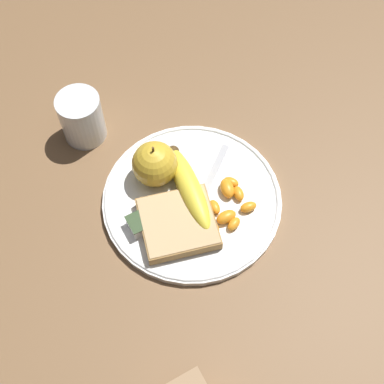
{
  "coord_description": "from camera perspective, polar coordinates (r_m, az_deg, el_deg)",
  "views": [
    {
      "loc": [
        -0.2,
        -0.36,
        0.76
      ],
      "look_at": [
        0.0,
        0.0,
        0.03
      ],
      "focal_mm": 50.0,
      "sensor_mm": 36.0,
      "label": 1
    }
  ],
  "objects": [
    {
      "name": "orange_segment_5",
      "position": [
        0.84,
        6.03,
        -1.6
      ],
      "size": [
        0.03,
        0.02,
        0.02
      ],
      "color": "orange",
      "rests_on": "plate"
    },
    {
      "name": "orange_segment_7",
      "position": [
        0.82,
        2.45,
        -3.62
      ],
      "size": [
        0.02,
        0.03,
        0.02
      ],
      "color": "orange",
      "rests_on": "plate"
    },
    {
      "name": "orange_segment_3",
      "position": [
        0.85,
        4.98,
        -0.16
      ],
      "size": [
        0.02,
        0.03,
        0.01
      ],
      "color": "orange",
      "rests_on": "plate"
    },
    {
      "name": "plate",
      "position": [
        0.85,
        0.0,
        -0.8
      ],
      "size": [
        0.29,
        0.29,
        0.01
      ],
      "color": "white",
      "rests_on": "ground_plane"
    },
    {
      "name": "ground_plane",
      "position": [
        0.86,
        0.0,
        -1.05
      ],
      "size": [
        3.0,
        3.0,
        0.0
      ],
      "primitive_type": "plane",
      "color": "brown"
    },
    {
      "name": "orange_segment_6",
      "position": [
        0.82,
        4.5,
        -3.41
      ],
      "size": [
        0.03,
        0.02,
        0.01
      ],
      "color": "orange",
      "rests_on": "plate"
    },
    {
      "name": "orange_segment_4",
      "position": [
        0.83,
        3.67,
        -2.67
      ],
      "size": [
        0.03,
        0.02,
        0.02
      ],
      "color": "orange",
      "rests_on": "plate"
    },
    {
      "name": "jam_packet",
      "position": [
        0.82,
        -5.36,
        -3.27
      ],
      "size": [
        0.04,
        0.03,
        0.02
      ],
      "color": "white",
      "rests_on": "plate"
    },
    {
      "name": "apple",
      "position": [
        0.84,
        -3.99,
        3.0
      ],
      "size": [
        0.07,
        0.07,
        0.08
      ],
      "color": "gold",
      "rests_on": "plate"
    },
    {
      "name": "bread_slice",
      "position": [
        0.82,
        -1.51,
        -3.36
      ],
      "size": [
        0.14,
        0.13,
        0.02
      ],
      "color": "olive",
      "rests_on": "plate"
    },
    {
      "name": "orange_segment_0",
      "position": [
        0.85,
        3.77,
        0.39
      ],
      "size": [
        0.03,
        0.04,
        0.02
      ],
      "color": "orange",
      "rests_on": "plate"
    },
    {
      "name": "banana",
      "position": [
        0.84,
        -0.36,
        0.55
      ],
      "size": [
        0.06,
        0.17,
        0.04
      ],
      "color": "yellow",
      "rests_on": "plate"
    },
    {
      "name": "fork",
      "position": [
        0.85,
        1.34,
        0.01
      ],
      "size": [
        0.14,
        0.12,
        0.0
      ],
      "rotation": [
        0.0,
        0.0,
        10.1
      ],
      "color": "#B2B2B7",
      "rests_on": "plate"
    },
    {
      "name": "juice_glass",
      "position": [
        0.92,
        -11.66,
        7.67
      ],
      "size": [
        0.07,
        0.07,
        0.09
      ],
      "color": "silver",
      "rests_on": "ground_plane"
    },
    {
      "name": "orange_segment_1",
      "position": [
        0.83,
        2.43,
        -1.61
      ],
      "size": [
        0.02,
        0.03,
        0.01
      ],
      "color": "orange",
      "rests_on": "plate"
    },
    {
      "name": "orange_segment_2",
      "position": [
        0.86,
        4.19,
        1.07
      ],
      "size": [
        0.03,
        0.03,
        0.01
      ],
      "color": "orange",
      "rests_on": "plate"
    }
  ]
}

